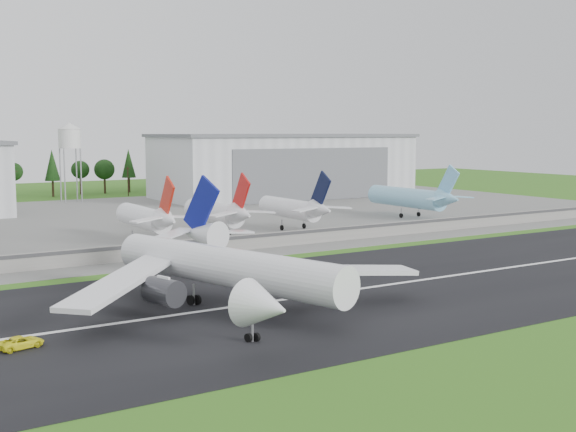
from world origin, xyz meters
TOP-DOWN VIEW (x-y plane):
  - ground at (0.00, 0.00)m, footprint 600.00×600.00m
  - runway at (0.00, 10.00)m, footprint 320.00×60.00m
  - runway_centerline at (0.00, 10.00)m, footprint 220.00×1.00m
  - apron at (0.00, 120.00)m, footprint 320.00×150.00m
  - blast_fence at (0.00, 54.99)m, footprint 240.00×0.61m
  - hangar_east at (75.00, 164.92)m, footprint 102.00×47.00m
  - water_tower at (-5.00, 185.00)m, footprint 8.40×8.40m
  - utility_poles at (0.00, 200.00)m, footprint 230.00×3.00m
  - treeline at (0.00, 215.00)m, footprint 320.00×16.00m
  - main_airliner at (-29.49, 9.58)m, footprint 54.82×58.10m
  - ground_vehicle at (-59.54, 4.94)m, footprint 5.83×3.72m
  - parked_jet_red_a at (-16.17, 76.52)m, footprint 7.36×31.29m
  - parked_jet_red_b at (2.32, 76.54)m, footprint 7.36×31.29m
  - parked_jet_navy at (24.81, 76.51)m, footprint 7.36×31.29m
  - parked_jet_skyblue at (70.12, 81.58)m, footprint 7.36×37.29m

SIDE VIEW (x-z plane):
  - ground at x=0.00m, z-range 0.00..0.00m
  - utility_poles at x=0.00m, z-range -6.00..6.00m
  - treeline at x=0.00m, z-range -11.00..11.00m
  - runway at x=0.00m, z-range 0.00..0.10m
  - apron at x=0.00m, z-range 0.00..0.10m
  - runway_centerline at x=0.00m, z-range 0.10..0.12m
  - ground_vehicle at x=-59.54m, z-range 0.10..1.60m
  - blast_fence at x=0.00m, z-range 0.06..3.56m
  - main_airliner at x=-29.49m, z-range -4.19..13.98m
  - parked_jet_navy at x=24.81m, z-range -2.29..14.09m
  - parked_jet_red_a at x=-16.17m, z-range -2.27..14.16m
  - parked_jet_red_b at x=2.32m, z-range -2.22..14.34m
  - parked_jet_skyblue at x=70.12m, z-range -2.17..14.62m
  - hangar_east at x=75.00m, z-range 0.03..25.23m
  - water_tower at x=-5.00m, z-range 9.85..39.25m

